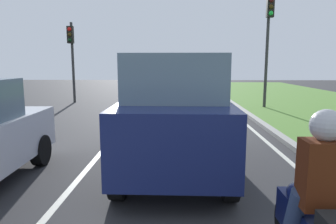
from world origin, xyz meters
TOP-DOWN VIEW (x-y plane):
  - ground_plane at (0.00, 14.00)m, footprint 60.00×60.00m
  - lane_line_center at (-0.70, 14.00)m, footprint 0.12×32.00m
  - lane_line_right_edge at (3.60, 14.00)m, footprint 0.12×32.00m
  - curb_right at (4.10, 14.00)m, footprint 0.24×48.00m
  - car_suv_ahead at (1.09, 8.63)m, footprint 2.02×4.53m
  - rider_person at (2.38, 5.13)m, footprint 0.50×0.40m
  - traffic_light_near_right at (5.38, 17.29)m, footprint 0.32×0.50m
  - traffic_light_overhead_left at (-4.56, 19.32)m, footprint 0.32×0.50m

SIDE VIEW (x-z plane):
  - ground_plane at x=0.00m, z-range 0.00..0.00m
  - lane_line_center at x=-0.70m, z-range 0.00..0.01m
  - lane_line_right_edge at x=3.60m, z-range 0.00..0.01m
  - curb_right at x=4.10m, z-range 0.00..0.12m
  - car_suv_ahead at x=1.09m, z-range 0.03..2.31m
  - rider_person at x=2.38m, z-range 0.61..1.77m
  - traffic_light_overhead_left at x=-4.56m, z-range 0.78..5.12m
  - traffic_light_near_right at x=5.38m, z-range 0.95..6.27m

